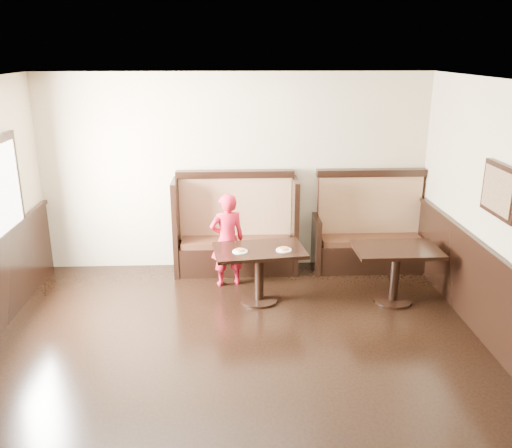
{
  "coord_description": "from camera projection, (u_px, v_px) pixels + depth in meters",
  "views": [
    {
      "loc": [
        -0.04,
        -4.08,
        3.09
      ],
      "look_at": [
        0.25,
        2.35,
        1.0
      ],
      "focal_mm": 38.0,
      "sensor_mm": 36.0,
      "label": 1
    }
  ],
  "objects": [
    {
      "name": "ground",
      "position": [
        240.0,
        412.0,
        4.84
      ],
      "size": [
        7.0,
        7.0,
        0.0
      ],
      "primitive_type": "plane",
      "color": "black",
      "rests_on": "ground"
    },
    {
      "name": "room_shell",
      "position": [
        206.0,
        330.0,
        4.88
      ],
      "size": [
        7.0,
        7.0,
        7.0
      ],
      "color": "#C3AD8D",
      "rests_on": "ground"
    },
    {
      "name": "booth_main",
      "position": [
        236.0,
        235.0,
        7.8
      ],
      "size": [
        1.75,
        0.72,
        1.45
      ],
      "color": "black",
      "rests_on": "ground"
    },
    {
      "name": "booth_neighbor",
      "position": [
        369.0,
        236.0,
        7.9
      ],
      "size": [
        1.65,
        0.72,
        1.45
      ],
      "color": "black",
      "rests_on": "ground"
    },
    {
      "name": "table_main",
      "position": [
        259.0,
        261.0,
        6.8
      ],
      "size": [
        1.2,
        0.84,
        0.71
      ],
      "rotation": [
        0.0,
        0.0,
        0.13
      ],
      "color": "black",
      "rests_on": "ground"
    },
    {
      "name": "table_neighbor",
      "position": [
        396.0,
        262.0,
        6.79
      ],
      "size": [
        1.05,
        0.7,
        0.73
      ],
      "rotation": [
        0.0,
        0.0,
        0.01
      ],
      "color": "black",
      "rests_on": "ground"
    },
    {
      "name": "child",
      "position": [
        227.0,
        240.0,
        7.26
      ],
      "size": [
        0.53,
        0.41,
        1.29
      ],
      "primitive_type": "imported",
      "rotation": [
        0.0,
        0.0,
        3.38
      ],
      "color": "red",
      "rests_on": "ground"
    },
    {
      "name": "pizza_plate_left",
      "position": [
        240.0,
        251.0,
        6.65
      ],
      "size": [
        0.19,
        0.19,
        0.03
      ],
      "color": "white",
      "rests_on": "table_main"
    },
    {
      "name": "pizza_plate_right",
      "position": [
        284.0,
        249.0,
        6.69
      ],
      "size": [
        0.2,
        0.2,
        0.04
      ],
      "color": "white",
      "rests_on": "table_main"
    }
  ]
}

